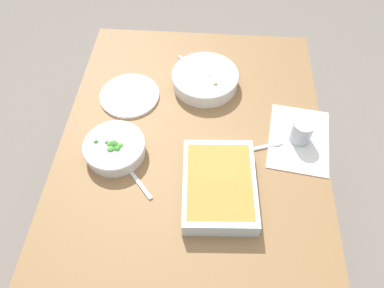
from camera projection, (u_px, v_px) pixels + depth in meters
name	position (u px, v px, depth m)	size (l,w,h in m)	color
ground_plane	(192.00, 230.00, 1.84)	(6.00, 6.00, 0.00)	slate
dining_table	(192.00, 159.00, 1.31)	(1.20, 0.90, 0.74)	olive
placemat	(299.00, 139.00, 1.25)	(0.28, 0.20, 0.00)	silver
stew_bowl	(205.00, 79.00, 1.38)	(0.25, 0.25, 0.06)	silver
broccoli_bowl	(115.00, 148.00, 1.19)	(0.20, 0.20, 0.06)	silver
baking_dish	(219.00, 185.00, 1.11)	(0.31, 0.24, 0.06)	silver
drink_cup	(301.00, 132.00, 1.22)	(0.07, 0.07, 0.08)	#B2BCC6
side_plate	(130.00, 96.00, 1.36)	(0.22, 0.22, 0.01)	white
spoon_by_stew	(194.00, 72.00, 1.44)	(0.15, 0.12, 0.01)	silver
spoon_by_broccoli	(132.00, 173.00, 1.17)	(0.15, 0.13, 0.01)	silver
spoon_spare	(266.00, 146.00, 1.23)	(0.08, 0.17, 0.01)	silver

